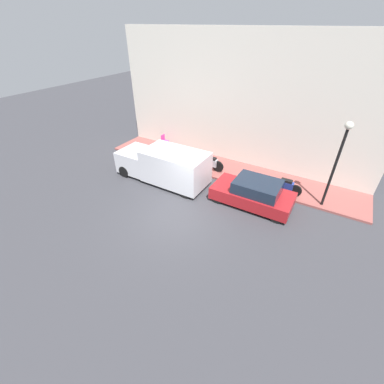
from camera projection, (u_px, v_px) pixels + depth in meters
ground_plane at (176, 217)px, 11.96m from camera, size 60.00×60.00×0.00m
sidewalk at (224, 169)px, 15.69m from camera, size 2.57×15.75×0.11m
building_facade at (239, 102)px, 14.68m from camera, size 0.30×15.75×7.42m
parked_car at (253, 193)px, 12.45m from camera, size 1.82×3.86×1.34m
delivery_van at (163, 165)px, 14.18m from camera, size 1.98×5.31×1.92m
motorcycle_blue at (283, 185)px, 13.22m from camera, size 0.30×1.94×0.80m
scooter_silver at (210, 163)px, 15.28m from camera, size 0.30×1.78×0.82m
streetlamp at (340, 153)px, 11.03m from camera, size 0.34×0.34×4.14m
cafe_chair at (164, 140)px, 18.03m from camera, size 0.40×0.40×0.87m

